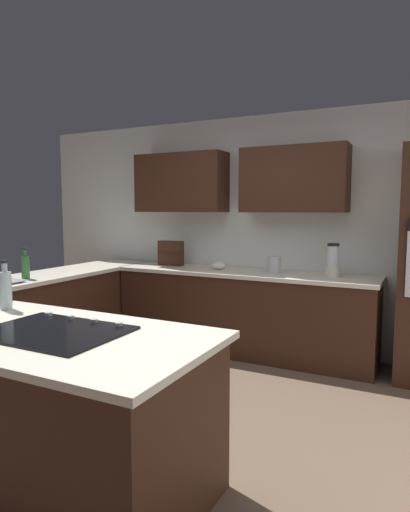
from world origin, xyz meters
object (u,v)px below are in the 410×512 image
object	(u,v)px
spice_rack	(171,253)
kettle	(274,265)
oil_bottle	(6,289)
dish_soap_bottle	(25,266)
mixing_bowl	(218,265)
blender	(333,263)
cooktop	(53,331)

from	to	relation	value
spice_rack	kettle	xyz separation A→B (m)	(-1.30, 0.06, -0.06)
kettle	oil_bottle	size ratio (longest dim) A/B	0.53
spice_rack	dish_soap_bottle	world-z (taller)	dish_soap_bottle
oil_bottle	mixing_bowl	bearing A→B (deg)	-99.69
blender	spice_rack	bearing A→B (deg)	-1.81
cooktop	dish_soap_bottle	size ratio (longest dim) A/B	2.56
mixing_bowl	oil_bottle	xyz separation A→B (m)	(0.42, 2.44, 0.09)
oil_bottle	cooktop	bearing A→B (deg)	159.02
cooktop	dish_soap_bottle	bearing A→B (deg)	-37.39
blender	mixing_bowl	bearing A→B (deg)	-0.00
spice_rack	dish_soap_bottle	bearing A→B (deg)	64.42
cooktop	spice_rack	xyz separation A→B (m)	(0.93, -2.77, 0.14)
mixing_bowl	spice_rack	size ratio (longest dim) A/B	0.53
cooktop	oil_bottle	xyz separation A→B (m)	(0.70, -0.27, 0.13)
blender	dish_soap_bottle	bearing A→B (deg)	28.86
blender	dish_soap_bottle	size ratio (longest dim) A/B	1.12
kettle	oil_bottle	world-z (taller)	oil_bottle
blender	kettle	bearing A→B (deg)	-0.00
spice_rack	kettle	world-z (taller)	spice_rack
cooktop	mixing_bowl	bearing A→B (deg)	-84.02
cooktop	mixing_bowl	world-z (taller)	mixing_bowl
cooktop	mixing_bowl	xyz separation A→B (m)	(0.28, -2.71, 0.04)
oil_bottle	blender	bearing A→B (deg)	-124.34
blender	mixing_bowl	size ratio (longest dim) A/B	2.04
blender	spice_rack	xyz separation A→B (m)	(1.90, -0.06, 0.00)
blender	mixing_bowl	xyz separation A→B (m)	(1.25, -0.00, -0.10)
blender	dish_soap_bottle	world-z (taller)	blender
spice_rack	kettle	bearing A→B (deg)	177.36
mixing_bowl	kettle	size ratio (longest dim) A/B	0.93
cooktop	dish_soap_bottle	distance (m)	2.08
blender	oil_bottle	size ratio (longest dim) A/B	1.01
dish_soap_bottle	oil_bottle	bearing A→B (deg)	133.77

